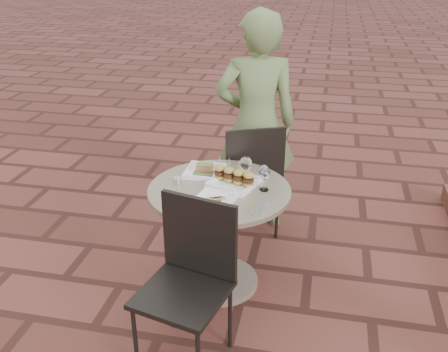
% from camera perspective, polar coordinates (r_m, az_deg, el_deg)
% --- Properties ---
extents(ground, '(60.00, 60.00, 0.00)m').
position_cam_1_polar(ground, '(3.36, 1.85, -14.23)').
color(ground, brown).
rests_on(ground, ground).
extents(cafe_table, '(0.90, 0.90, 0.73)m').
position_cam_1_polar(cafe_table, '(3.25, -0.52, -5.31)').
color(cafe_table, gray).
rests_on(cafe_table, ground).
extents(chair_far, '(0.58, 0.58, 0.93)m').
position_cam_1_polar(chair_far, '(3.79, 3.13, 0.48)').
color(chair_far, black).
rests_on(chair_far, ground).
extents(chair_near, '(0.53, 0.53, 0.93)m').
position_cam_1_polar(chair_near, '(2.72, -3.83, -10.57)').
color(chair_near, black).
rests_on(chair_near, ground).
extents(diner, '(0.72, 0.56, 1.73)m').
position_cam_1_polar(diner, '(3.85, 3.68, 5.93)').
color(diner, '#5B703E').
rests_on(diner, ground).
extents(plate_salmon, '(0.25, 0.25, 0.07)m').
position_cam_1_polar(plate_salmon, '(3.33, -2.22, 0.61)').
color(plate_salmon, white).
rests_on(plate_salmon, cafe_table).
extents(plate_sliders, '(0.35, 0.35, 0.18)m').
position_cam_1_polar(plate_sliders, '(3.16, 1.14, -0.31)').
color(plate_sliders, white).
rests_on(plate_sliders, cafe_table).
extents(plate_tuna, '(0.26, 0.26, 0.03)m').
position_cam_1_polar(plate_tuna, '(2.97, -1.11, -2.71)').
color(plate_tuna, white).
rests_on(plate_tuna, cafe_table).
extents(wine_glass_right, '(0.06, 0.06, 0.15)m').
position_cam_1_polar(wine_glass_right, '(3.07, 4.69, 0.17)').
color(wine_glass_right, white).
rests_on(wine_glass_right, cafe_table).
extents(wine_glass_mid, '(0.08, 0.08, 0.19)m').
position_cam_1_polar(wine_glass_mid, '(3.14, 2.50, 1.34)').
color(wine_glass_mid, white).
rests_on(wine_glass_mid, cafe_table).
extents(wine_glass_far, '(0.07, 0.07, 0.16)m').
position_cam_1_polar(wine_glass_far, '(3.09, 4.55, 0.44)').
color(wine_glass_far, white).
rests_on(wine_glass_far, cafe_table).
extents(steel_ramekin, '(0.06, 0.06, 0.04)m').
position_cam_1_polar(steel_ramekin, '(3.20, -5.36, -0.51)').
color(steel_ramekin, silver).
rests_on(steel_ramekin, cafe_table).
extents(cutlery_set, '(0.13, 0.22, 0.00)m').
position_cam_1_polar(cutlery_set, '(2.92, 3.98, -3.56)').
color(cutlery_set, silver).
rests_on(cutlery_set, cafe_table).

